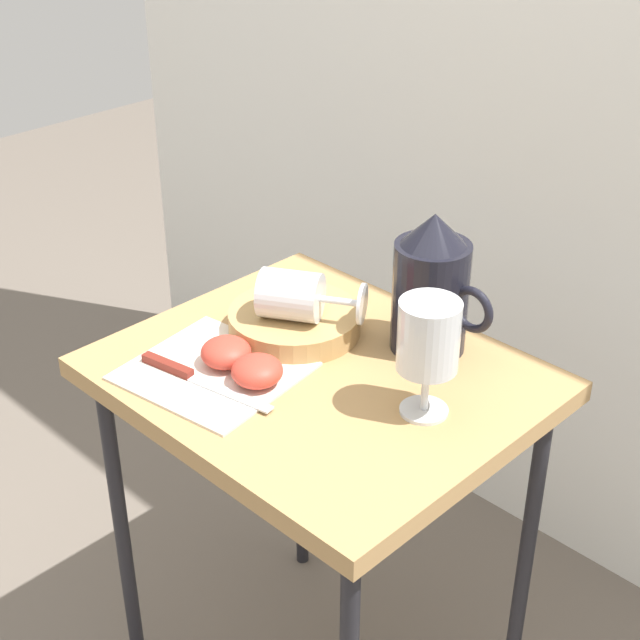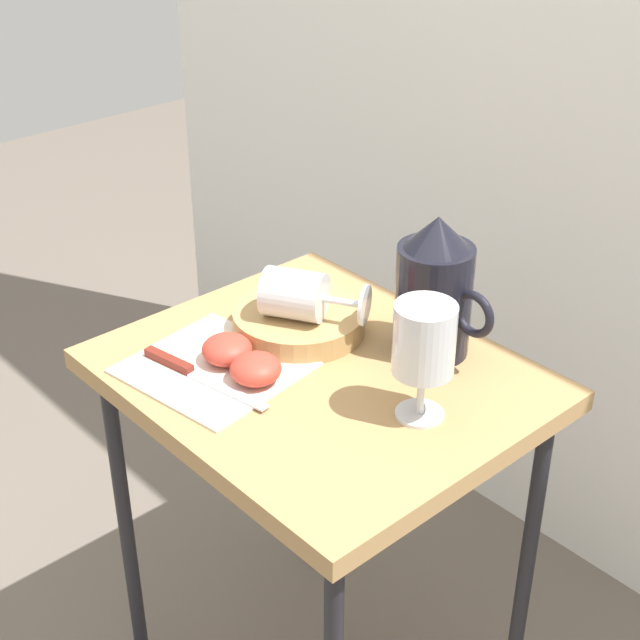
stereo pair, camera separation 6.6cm
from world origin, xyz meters
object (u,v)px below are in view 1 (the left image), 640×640
object	(u,v)px
knife	(187,374)
wine_glass_tipped_near	(294,295)
apple_half_left	(226,352)
basket_tray	(294,321)
pitcher	(431,295)
wine_glass_upright	(428,342)
apple_half_right	(257,371)
table	(320,408)

from	to	relation	value
knife	wine_glass_tipped_near	bearing A→B (deg)	81.52
wine_glass_tipped_near	apple_half_left	size ratio (longest dim) A/B	2.33
basket_tray	knife	size ratio (longest dim) A/B	0.89
pitcher	wine_glass_upright	world-z (taller)	pitcher
pitcher	apple_half_left	distance (m)	0.30
apple_half_left	knife	bearing A→B (deg)	-103.35
pitcher	apple_half_right	size ratio (longest dim) A/B	2.95
table	pitcher	xyz separation A→B (m)	(0.07, 0.15, 0.15)
basket_tray	pitcher	bearing A→B (deg)	32.07
basket_tray	wine_glass_tipped_near	distance (m)	0.06
wine_glass_upright	wine_glass_tipped_near	distance (m)	0.25
basket_tray	apple_half_right	distance (m)	0.15
apple_half_right	knife	bearing A→B (deg)	-144.11
wine_glass_upright	knife	size ratio (longest dim) A/B	0.74
basket_tray	knife	bearing A→B (deg)	-93.76
table	pitcher	distance (m)	0.22
knife	apple_half_left	bearing A→B (deg)	76.65
basket_tray	apple_half_left	bearing A→B (deg)	-89.39
basket_tray	wine_glass_upright	xyz separation A→B (m)	(0.27, -0.02, 0.09)
wine_glass_tipped_near	knife	distance (m)	0.19
apple_half_right	knife	world-z (taller)	apple_half_right
basket_tray	wine_glass_tipped_near	xyz separation A→B (m)	(0.01, -0.01, 0.05)
basket_tray	apple_half_left	xyz separation A→B (m)	(0.00, -0.13, 0.01)
wine_glass_upright	knife	distance (m)	0.34
pitcher	knife	distance (m)	0.36
apple_half_left	basket_tray	bearing A→B (deg)	90.61
wine_glass_upright	knife	xyz separation A→B (m)	(-0.28, -0.17, -0.10)
apple_half_right	table	bearing A→B (deg)	69.32
basket_tray	knife	distance (m)	0.19
table	knife	xyz separation A→B (m)	(-0.11, -0.14, 0.07)
wine_glass_tipped_near	apple_half_right	xyz separation A→B (m)	(0.05, -0.12, -0.05)
table	basket_tray	distance (m)	0.14
table	basket_tray	size ratio (longest dim) A/B	3.38
pitcher	knife	bearing A→B (deg)	-121.20
table	apple_half_right	xyz separation A→B (m)	(-0.03, -0.09, 0.09)
table	knife	size ratio (longest dim) A/B	3.01
pitcher	wine_glass_tipped_near	size ratio (longest dim) A/B	1.27
apple_half_left	apple_half_right	world-z (taller)	same
basket_tray	wine_glass_tipped_near	size ratio (longest dim) A/B	1.19
basket_tray	apple_half_right	size ratio (longest dim) A/B	2.77
apple_half_left	apple_half_right	size ratio (longest dim) A/B	1.00
pitcher	knife	size ratio (longest dim) A/B	0.95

